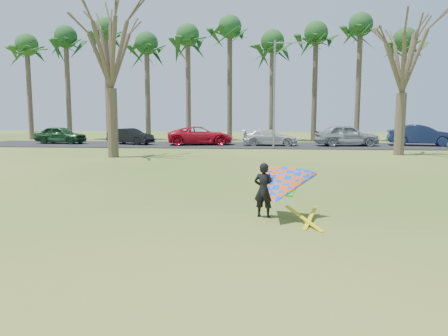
# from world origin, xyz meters

# --- Properties ---
(ground) EXTENTS (100.00, 100.00, 0.00)m
(ground) POSITION_xyz_m (0.00, 0.00, 0.00)
(ground) COLOR #205412
(ground) RESTS_ON ground
(parking_strip) EXTENTS (46.00, 7.00, 0.06)m
(parking_strip) POSITION_xyz_m (0.00, 25.00, 0.03)
(parking_strip) COLOR black
(parking_strip) RESTS_ON ground
(palm_0) EXTENTS (4.84, 4.84, 10.84)m
(palm_0) POSITION_xyz_m (-22.00, 31.00, 9.17)
(palm_0) COLOR brown
(palm_0) RESTS_ON ground
(palm_1) EXTENTS (4.84, 4.84, 11.54)m
(palm_1) POSITION_xyz_m (-18.00, 31.00, 9.85)
(palm_1) COLOR brown
(palm_1) RESTS_ON ground
(palm_2) EXTENTS (4.84, 4.84, 12.24)m
(palm_2) POSITION_xyz_m (-14.00, 31.00, 10.52)
(palm_2) COLOR brown
(palm_2) RESTS_ON ground
(palm_3) EXTENTS (4.84, 4.84, 10.84)m
(palm_3) POSITION_xyz_m (-10.00, 31.00, 9.17)
(palm_3) COLOR #4C3A2D
(palm_3) RESTS_ON ground
(palm_4) EXTENTS (4.84, 4.84, 11.54)m
(palm_4) POSITION_xyz_m (-6.00, 31.00, 9.85)
(palm_4) COLOR brown
(palm_4) RESTS_ON ground
(palm_5) EXTENTS (4.84, 4.84, 12.24)m
(palm_5) POSITION_xyz_m (-2.00, 31.00, 10.52)
(palm_5) COLOR #4A3B2C
(palm_5) RESTS_ON ground
(palm_6) EXTENTS (4.84, 4.84, 10.84)m
(palm_6) POSITION_xyz_m (2.00, 31.00, 9.17)
(palm_6) COLOR #4E412F
(palm_6) RESTS_ON ground
(palm_7) EXTENTS (4.84, 4.84, 11.54)m
(palm_7) POSITION_xyz_m (6.00, 31.00, 9.85)
(palm_7) COLOR #46362A
(palm_7) RESTS_ON ground
(palm_8) EXTENTS (4.84, 4.84, 12.24)m
(palm_8) POSITION_xyz_m (10.00, 31.00, 10.52)
(palm_8) COLOR #47382B
(palm_8) RESTS_ON ground
(palm_9) EXTENTS (4.84, 4.84, 10.84)m
(palm_9) POSITION_xyz_m (14.00, 31.00, 9.17)
(palm_9) COLOR #493D2C
(palm_9) RESTS_ON ground
(bare_tree_left) EXTENTS (6.60, 6.60, 9.70)m
(bare_tree_left) POSITION_xyz_m (-8.00, 15.00, 6.92)
(bare_tree_left) COLOR #453529
(bare_tree_left) RESTS_ON ground
(bare_tree_right) EXTENTS (6.27, 6.27, 9.21)m
(bare_tree_right) POSITION_xyz_m (10.00, 18.00, 6.57)
(bare_tree_right) COLOR brown
(bare_tree_right) RESTS_ON ground
(streetlight) EXTENTS (2.28, 0.18, 8.00)m
(streetlight) POSITION_xyz_m (2.16, 22.00, 4.46)
(streetlight) COLOR gray
(streetlight) RESTS_ON ground
(car_0) EXTENTS (4.50, 2.22, 1.48)m
(car_0) POSITION_xyz_m (-16.18, 25.15, 0.80)
(car_0) COLOR #173B1D
(car_0) RESTS_ON parking_strip
(car_1) EXTENTS (4.27, 2.72, 1.33)m
(car_1) POSITION_xyz_m (-9.93, 24.86, 0.72)
(car_1) COLOR black
(car_1) RESTS_ON parking_strip
(car_2) EXTENTS (5.80, 3.48, 1.51)m
(car_2) POSITION_xyz_m (-3.99, 24.85, 0.81)
(car_2) COLOR red
(car_2) RESTS_ON parking_strip
(car_3) EXTENTS (4.54, 1.97, 1.30)m
(car_3) POSITION_xyz_m (1.77, 24.48, 0.71)
(car_3) COLOR silver
(car_3) RESTS_ON parking_strip
(car_4) EXTENTS (5.22, 2.56, 1.71)m
(car_4) POSITION_xyz_m (7.89, 24.67, 0.92)
(car_4) COLOR gray
(car_4) RESTS_ON parking_strip
(car_5) EXTENTS (5.35, 2.65, 1.69)m
(car_5) POSITION_xyz_m (13.93, 25.41, 0.90)
(car_5) COLOR #172145
(car_5) RESTS_ON parking_strip
(kite_flyer) EXTENTS (2.13, 2.39, 2.02)m
(kite_flyer) POSITION_xyz_m (1.62, 0.12, 0.84)
(kite_flyer) COLOR black
(kite_flyer) RESTS_ON ground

